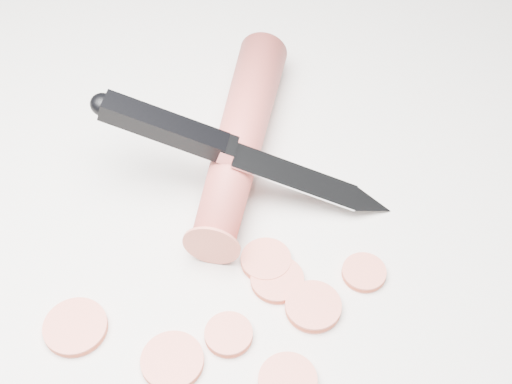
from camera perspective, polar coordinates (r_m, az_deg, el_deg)
ground at (r=0.50m, az=-5.69°, el=-5.12°), size 2.40×2.40×0.00m
carrot at (r=0.54m, az=-1.23°, el=4.42°), size 0.17×0.17×0.04m
carrot_slice_0 at (r=0.46m, az=-6.71°, el=-13.27°), size 0.04×0.04×0.01m
carrot_slice_1 at (r=0.46m, az=-2.20°, el=-11.33°), size 0.03×0.03×0.01m
carrot_slice_2 at (r=0.47m, az=4.60°, el=-9.13°), size 0.04×0.04×0.01m
carrot_slice_3 at (r=0.49m, az=0.81°, el=-5.49°), size 0.03×0.03×0.01m
carrot_slice_4 at (r=0.49m, az=8.63°, el=-6.39°), size 0.03×0.03×0.01m
carrot_slice_5 at (r=0.48m, az=-14.25°, el=-10.44°), size 0.04×0.04×0.01m
carrot_slice_6 at (r=0.48m, az=1.71°, el=-7.03°), size 0.04×0.04×0.01m
carrot_slice_7 at (r=0.45m, az=2.56°, el=-14.87°), size 0.04×0.04×0.01m
kitchen_knife at (r=0.51m, az=-0.88°, el=3.14°), size 0.17×0.17×0.08m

